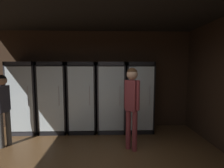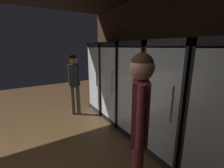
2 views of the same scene
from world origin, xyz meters
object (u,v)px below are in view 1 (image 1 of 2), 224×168
at_px(cooler_right, 111,97).
at_px(cooler_far_right, 138,97).
at_px(cooler_center, 83,97).
at_px(shopper_near, 132,98).
at_px(cooler_left, 55,98).
at_px(shopper_far, 3,102).
at_px(cooler_far_left, 27,98).

xyz_separation_m(cooler_right, cooler_far_right, (0.77, 0.00, -0.00)).
relative_size(cooler_center, cooler_far_right, 1.00).
distance_m(cooler_far_right, shopper_near, 1.17).
xyz_separation_m(cooler_center, shopper_near, (1.18, -1.10, 0.18)).
bearing_deg(cooler_far_right, cooler_center, -179.96).
distance_m(cooler_left, cooler_center, 0.77).
xyz_separation_m(cooler_far_right, shopper_far, (-3.15, -0.87, 0.06)).
distance_m(cooler_far_left, shopper_far, 0.88).
bearing_deg(shopper_near, cooler_far_left, 157.91).
relative_size(cooler_far_left, shopper_near, 1.09).
relative_size(cooler_center, shopper_far, 1.19).
bearing_deg(cooler_far_left, cooler_left, -0.04).
relative_size(cooler_center, cooler_right, 1.00).
xyz_separation_m(shopper_near, shopper_far, (-2.78, 0.23, -0.12)).
height_order(cooler_center, shopper_near, cooler_center).
bearing_deg(cooler_center, shopper_far, -151.55).
relative_size(cooler_far_right, shopper_near, 1.09).
bearing_deg(cooler_left, shopper_near, -29.52).
relative_size(cooler_left, shopper_far, 1.19).
relative_size(cooler_far_left, shopper_far, 1.19).
xyz_separation_m(cooler_right, shopper_far, (-2.38, -0.87, 0.06)).
height_order(cooler_center, shopper_far, cooler_center).
xyz_separation_m(cooler_right, shopper_near, (0.41, -1.10, 0.18)).
relative_size(cooler_center, shopper_near, 1.09).
bearing_deg(shopper_far, cooler_right, 20.11).
bearing_deg(cooler_far_left, shopper_near, -22.09).
distance_m(cooler_left, cooler_far_right, 2.31).
xyz_separation_m(cooler_center, cooler_far_right, (1.54, 0.00, 0.00)).
bearing_deg(shopper_near, cooler_right, 110.35).
relative_size(cooler_right, shopper_near, 1.09).
xyz_separation_m(cooler_far_left, cooler_center, (1.54, -0.00, 0.00)).
xyz_separation_m(cooler_center, shopper_far, (-1.61, -0.87, 0.06)).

